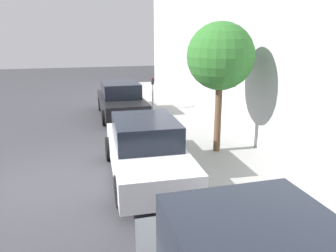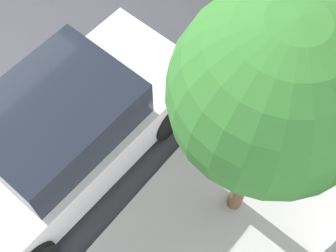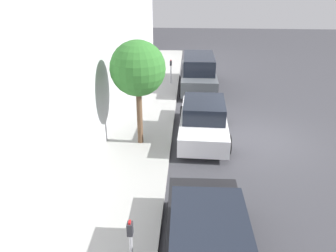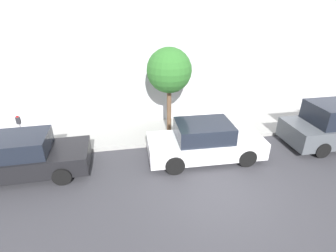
# 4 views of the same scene
# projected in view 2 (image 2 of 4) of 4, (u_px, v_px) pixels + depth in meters

# --- Properties ---
(sidewalk) EXTENTS (2.49, 32.00, 0.15)m
(sidewalk) POSITION_uv_depth(u_px,v_px,m) (203.00, 252.00, 6.43)
(sidewalk) COLOR #9E9E99
(sidewalk) RESTS_ON ground_plane
(parked_sedan_second) EXTENTS (1.92, 4.55, 1.54)m
(parked_sedan_second) POSITION_uv_depth(u_px,v_px,m) (59.00, 138.00, 6.56)
(parked_sedan_second) COLOR silver
(parked_sedan_second) RESTS_ON ground_plane
(street_tree) EXTENTS (1.95, 1.95, 3.85)m
(street_tree) POSITION_uv_depth(u_px,v_px,m) (273.00, 94.00, 4.21)
(street_tree) COLOR brown
(street_tree) RESTS_ON sidewalk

